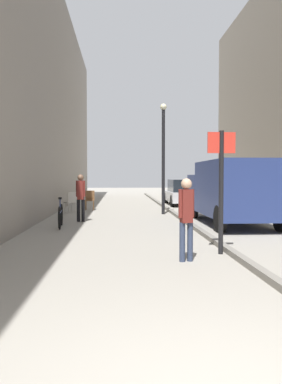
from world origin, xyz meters
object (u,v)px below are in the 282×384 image
object	(u,v)px
delivery_van	(232,190)
cafe_chair_near_window	(71,201)
pedestrian_mid_block	(81,194)
parked_car	(183,192)
lamp_post	(163,151)
street_sign_post	(221,181)
bicycle_leaning	(61,216)
pedestrian_main_foreground	(186,214)
cafe_chair_by_doorway	(90,199)

from	to	relation	value
delivery_van	cafe_chair_near_window	size ratio (longest dim) A/B	5.92
pedestrian_mid_block	cafe_chair_near_window	world-z (taller)	pedestrian_mid_block
parked_car	lamp_post	world-z (taller)	lamp_post
street_sign_post	delivery_van	bearing A→B (deg)	-112.82
bicycle_leaning	cafe_chair_near_window	world-z (taller)	bicycle_leaning
lamp_post	bicycle_leaning	size ratio (longest dim) A/B	2.69
pedestrian_main_foreground	delivery_van	size ratio (longest dim) A/B	0.29
lamp_post	pedestrian_mid_block	bearing A→B (deg)	-141.60
cafe_chair_near_window	bicycle_leaning	bearing A→B (deg)	-124.47
street_sign_post	cafe_chair_near_window	xyz separation A→B (m)	(-4.29, 9.35, -1.00)
pedestrian_mid_block	bicycle_leaning	bearing A→B (deg)	78.81
delivery_van	cafe_chair_by_doorway	bearing A→B (deg)	132.18
pedestrian_main_foreground	street_sign_post	size ratio (longest dim) A/B	0.62
bicycle_leaning	cafe_chair_near_window	bearing A→B (deg)	87.76
cafe_chair_near_window	cafe_chair_by_doorway	xyz separation A→B (m)	(0.72, 1.50, 0.00)
lamp_post	cafe_chair_by_doorway	bearing A→B (deg)	145.79
pedestrian_main_foreground	cafe_chair_near_window	bearing A→B (deg)	96.64
street_sign_post	lamp_post	distance (m)	8.67
delivery_van	pedestrian_main_foreground	bearing A→B (deg)	-114.41
delivery_van	lamp_post	size ratio (longest dim) A/B	1.17
pedestrian_mid_block	cafe_chair_near_window	size ratio (longest dim) A/B	1.82
parked_car	bicycle_leaning	xyz separation A→B (m)	(-5.56, -9.42, -0.33)
parked_car	street_sign_post	xyz separation A→B (m)	(-1.53, -13.88, 0.83)
cafe_chair_near_window	cafe_chair_by_doorway	size ratio (longest dim) A/B	1.00
pedestrian_mid_block	cafe_chair_near_window	xyz separation A→B (m)	(-0.76, 3.38, -0.44)
pedestrian_mid_block	cafe_chair_near_window	distance (m)	3.50
street_sign_post	lamp_post	size ratio (longest dim) A/B	0.55
pedestrian_mid_block	delivery_van	xyz separation A→B (m)	(5.25, -0.95, 0.19)
parked_car	street_sign_post	bearing A→B (deg)	-96.37
lamp_post	cafe_chair_near_window	bearing A→B (deg)	169.25
lamp_post	cafe_chair_by_doorway	xyz separation A→B (m)	(-3.34, 2.27, -2.18)
delivery_van	bicycle_leaning	size ratio (longest dim) A/B	3.15
delivery_van	street_sign_post	xyz separation A→B (m)	(-1.72, -5.03, 0.37)
delivery_van	parked_car	bearing A→B (deg)	91.14
pedestrian_main_foreground	cafe_chair_near_window	world-z (taller)	pedestrian_main_foreground
cafe_chair_by_doorway	pedestrian_main_foreground	bearing A→B (deg)	103.60
delivery_van	cafe_chair_by_doorway	size ratio (longest dim) A/B	5.92
pedestrian_main_foreground	delivery_van	world-z (taller)	delivery_van
parked_car	street_sign_post	size ratio (longest dim) A/B	1.62
pedestrian_main_foreground	cafe_chair_by_doorway	distance (m)	11.85
pedestrian_mid_block	delivery_van	world-z (taller)	delivery_van
cafe_chair_near_window	delivery_van	bearing A→B (deg)	-73.31
street_sign_post	parked_car	bearing A→B (deg)	-100.22
street_sign_post	bicycle_leaning	world-z (taller)	street_sign_post
bicycle_leaning	cafe_chair_by_doorway	distance (m)	6.42
delivery_van	street_sign_post	bearing A→B (deg)	-108.97
pedestrian_mid_block	delivery_van	size ratio (longest dim) A/B	0.31
street_sign_post	lamp_post	xyz separation A→B (m)	(-0.24, 8.58, 1.18)
pedestrian_main_foreground	street_sign_post	xyz separation A→B (m)	(0.85, 0.67, 0.62)
delivery_van	street_sign_post	size ratio (longest dim) A/B	2.14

